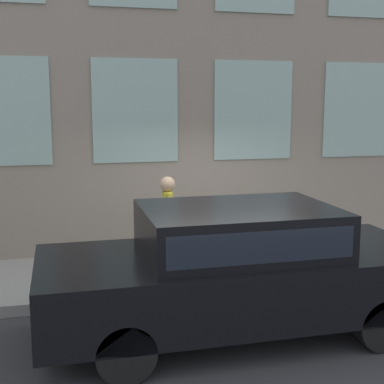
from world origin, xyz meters
The scene contains 6 objects.
ground_plane centered at (0.00, 0.00, 0.00)m, with size 80.00×80.00×0.00m, color #38383A.
sidewalk centered at (1.14, 0.00, 0.08)m, with size 2.28×60.00×0.17m.
building_facade centered at (2.43, 0.00, 4.57)m, with size 0.33×40.00×9.14m.
fire_hydrant centered at (0.51, 0.11, 0.56)m, with size 0.34×0.45×0.78m.
person centered at (1.08, 0.78, 1.09)m, with size 0.37×0.25×1.54m.
parked_car_black_near centered at (-1.21, 0.37, 0.89)m, with size 1.91×4.83×1.62m.
Camera 1 is at (-7.23, 2.47, 2.88)m, focal length 50.00 mm.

